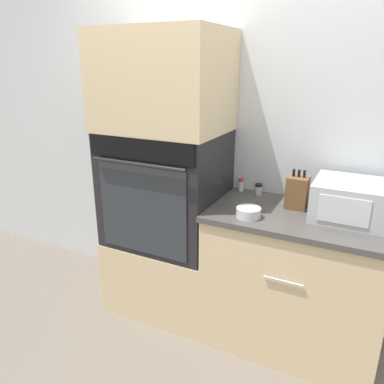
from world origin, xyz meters
TOP-DOWN VIEW (x-y plane):
  - ground_plane at (0.00, 0.00)m, footprint 12.00×12.00m
  - wall_back at (0.00, 0.63)m, footprint 8.00×0.05m
  - oven_cabinet_base at (-0.40, 0.30)m, footprint 0.80×0.60m
  - wall_oven at (-0.40, 0.30)m, footprint 0.78×0.64m
  - oven_cabinet_upper at (-0.40, 0.30)m, footprint 0.80×0.60m
  - counter_unit at (0.52, 0.30)m, footprint 1.06×0.63m
  - microwave at (0.79, 0.37)m, footprint 0.42×0.38m
  - knife_block at (0.48, 0.40)m, footprint 0.13×0.12m
  - bowl at (0.26, 0.12)m, footprint 0.14×0.14m
  - condiment_jar_near at (0.19, 0.53)m, footprint 0.05×0.05m
  - condiment_jar_mid at (0.06, 0.56)m, footprint 0.04×0.04m

SIDE VIEW (x-z plane):
  - ground_plane at x=0.00m, z-range 0.00..0.00m
  - oven_cabinet_base at x=-0.40m, z-range 0.00..0.54m
  - counter_unit at x=0.52m, z-range 0.00..0.91m
  - wall_oven at x=-0.40m, z-range 0.54..1.34m
  - bowl at x=0.26m, z-range 0.91..0.97m
  - condiment_jar_near at x=0.19m, z-range 0.91..0.98m
  - condiment_jar_mid at x=0.06m, z-range 0.91..1.00m
  - knife_block at x=0.48m, z-range 0.89..1.13m
  - microwave at x=0.79m, z-range 0.91..1.13m
  - wall_back at x=0.00m, z-range 0.00..2.50m
  - oven_cabinet_upper at x=-0.40m, z-range 1.34..1.96m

